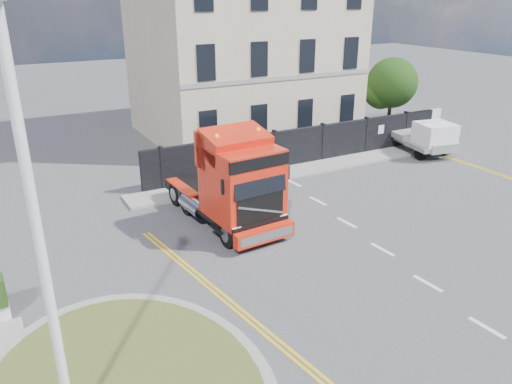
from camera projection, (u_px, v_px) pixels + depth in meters
ground at (307, 265)px, 16.81m from camera, size 120.00×120.00×0.00m
hoarding_fence at (315, 144)px, 26.70m from camera, size 18.80×0.25×2.00m
georgian_building at (242, 41)px, 30.81m from camera, size 12.30×10.30×12.80m
tree at (389, 85)px, 31.95m from camera, size 3.20×3.20×4.80m
pavement_far at (316, 167)px, 26.07m from camera, size 20.00×1.60×0.12m
truck at (234, 185)px, 18.98m from camera, size 2.78×6.54×3.84m
flatbed_pickup at (426, 137)px, 27.90m from camera, size 2.69×4.96×1.94m
lamppost_island at (40, 244)px, 8.67m from camera, size 0.26×0.53×8.53m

